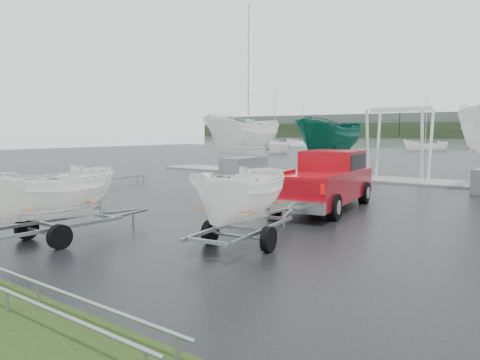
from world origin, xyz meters
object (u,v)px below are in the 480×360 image
trailer_parked (46,149)px  boat_hoist (399,133)px  pickup_truck (326,178)px  trailer_hitched (242,151)px

trailer_parked → boat_hoist: size_ratio=1.05×
pickup_truck → trailer_parked: bearing=-117.3°
pickup_truck → trailer_hitched: trailer_hitched is taller
trailer_parked → boat_hoist: trailer_parked is taller
trailer_parked → boat_hoist: bearing=85.7°
trailer_hitched → trailer_parked: 4.86m
trailer_parked → pickup_truck: bearing=73.5°
trailer_parked → boat_hoist: 19.94m
trailer_hitched → boat_hoist: size_ratio=1.04×
pickup_truck → boat_hoist: bearing=86.0°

